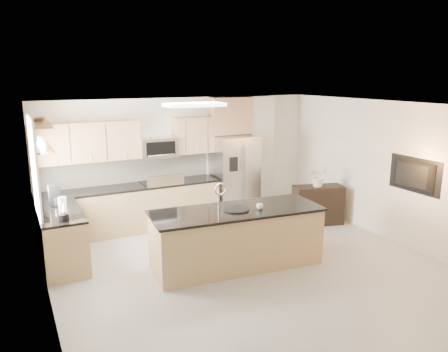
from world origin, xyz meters
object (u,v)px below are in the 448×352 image
island (237,237)px  kettle (64,209)px  platter (236,209)px  blender (63,211)px  credenza (318,205)px  bowl (37,118)px  microwave (158,147)px  refrigerator (234,176)px  flower_vase (318,172)px  range (162,204)px  television (411,175)px  coffee_maker (55,196)px  cup (260,206)px

island → kettle: bearing=162.2°
kettle → platter: bearing=-23.9°
blender → credenza: bearing=3.2°
bowl → platter: bearing=-32.3°
microwave → refrigerator: 1.82m
microwave → flower_vase: microwave is taller
range → refrigerator: bearing=-1.6°
range → television: bearing=-41.6°
refrigerator → coffee_maker: 3.82m
bowl → blender: bearing=-79.0°
range → island: bearing=-79.1°
platter → kettle: size_ratio=1.75×
range → coffee_maker: (-2.09, -0.73, 0.62)m
blender → kettle: blender is taller
range → island: (0.46, -2.38, 0.01)m
island → platter: (-0.02, -0.03, 0.49)m
television → coffee_maker: bearing=66.9°
platter → kettle: 2.69m
refrigerator → blender: bearing=-157.2°
island → kettle: (-2.48, 1.06, 0.54)m
blender → flower_vase: bearing=3.0°
flower_vase → bowl: bearing=173.0°
island → kettle: 2.76m
kettle → bowl: size_ratio=0.65×
flower_vase → island: bearing=-157.2°
credenza → flower_vase: bearing=-142.4°
blender → kettle: size_ratio=1.60×
microwave → blender: size_ratio=2.05×
refrigerator → television: 3.62m
cup → island: bearing=157.6°
credenza → platter: size_ratio=2.51×
microwave → flower_vase: bearing=-26.9°
flower_vase → television: size_ratio=0.59×
bowl → refrigerator: bearing=9.7°
platter → bowl: 3.48m
blender → microwave: bearing=40.0°
refrigerator → blender: refrigerator is taller
credenza → cup: cup is taller
platter → flower_vase: flower_vase is taller
refrigerator → island: 2.66m
coffee_maker → kettle: bearing=-83.3°
microwave → flower_vase: (2.91, -1.48, -0.50)m
microwave → refrigerator: size_ratio=0.43×
range → credenza: (2.95, -1.34, -0.07)m
platter → flower_vase: (2.48, 1.06, 0.17)m
bowl → cup: bearing=-30.6°
credenza → coffee_maker: size_ratio=2.88×
range → microwave: microwave is taller
blender → range: bearing=37.9°
island → flower_vase: 2.74m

